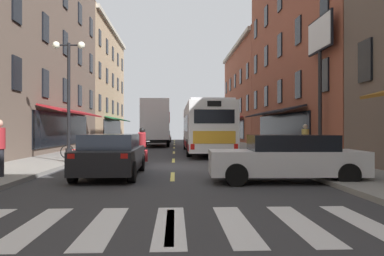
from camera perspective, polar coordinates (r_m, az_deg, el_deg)
name	(u,v)px	position (r m, az deg, el deg)	size (l,w,h in m)	color
ground_plane	(173,167)	(16.48, -2.81, -5.86)	(34.80, 80.00, 0.10)	#333335
lane_centre_dashes	(173,167)	(16.23, -2.82, -5.76)	(0.14, 73.90, 0.01)	#DBCC4C
crosswalk_near	(170,225)	(6.60, -3.28, -14.14)	(7.10, 2.80, 0.01)	silver
sidewalk_left	(32,165)	(17.52, -22.57, -5.12)	(3.00, 80.00, 0.14)	gray
sidewalk_right	(309,164)	(17.47, 17.01, -5.14)	(3.00, 80.00, 0.14)	gray
billboard_sign	(320,50)	(19.83, 18.44, 10.84)	(0.40, 2.94, 6.84)	black
transit_bus	(205,127)	(25.41, 1.94, 0.10)	(2.66, 12.16, 3.22)	silver
box_truck	(156,123)	(35.17, -5.38, 0.70)	(2.63, 8.37, 4.10)	#B21E19
sedan_near	(287,158)	(11.90, 13.85, -4.34)	(4.60, 2.07, 1.42)	silver
sedan_mid	(163,136)	(46.15, -4.38, -1.24)	(2.02, 4.78, 1.35)	silver
sedan_far	(111,155)	(13.21, -11.88, -3.92)	(1.95, 4.61, 1.42)	black
motorcycle_rider	(142,149)	(17.35, -7.40, -3.06)	(0.62, 2.07, 1.66)	black
bicycle_near	(78,151)	(19.79, -16.49, -3.29)	(1.71, 0.48, 0.91)	black
bicycle_mid	(93,148)	(22.88, -14.44, -2.86)	(1.71, 0.48, 0.91)	black
pedestrian_mid	(305,141)	(19.86, 16.45, -1.82)	(0.36, 0.36, 1.69)	#4C4C51
street_lamp_twin	(69,95)	(17.89, -17.81, 4.65)	(1.42, 0.32, 5.32)	black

